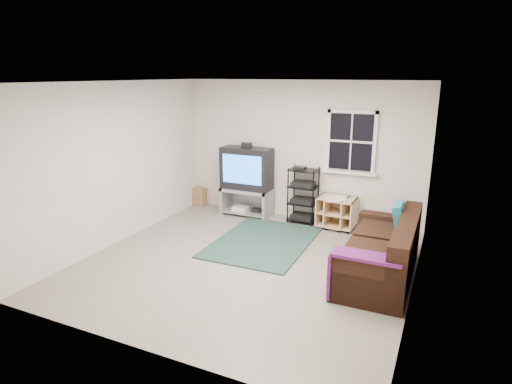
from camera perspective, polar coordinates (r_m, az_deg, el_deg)
The scene contains 8 objects.
room at distance 7.77m, azimuth 12.54°, elevation 6.04°, with size 4.60×4.62×4.60m.
tv_unit at distance 8.30m, azimuth -1.23°, elevation 2.18°, with size 0.98×0.49×1.44m.
av_rack at distance 8.02m, azimuth 6.29°, elevation -0.86°, with size 0.52×0.38×1.05m.
side_table_left at distance 7.89m, azimuth 10.27°, elevation -2.43°, with size 0.53×0.53×0.58m.
side_table_right at distance 7.84m, azimuth 11.25°, elevation -2.46°, with size 0.52×0.54×0.58m.
sofa at distance 6.14m, azimuth 16.46°, elevation -7.97°, with size 0.90×2.02×0.92m.
shag_rug at distance 7.14m, azimuth 0.91°, elevation -6.64°, with size 1.48×2.04×0.02m, color #302215.
paper_bag at distance 9.13m, azimuth -7.55°, elevation -0.62°, with size 0.27×0.17×0.38m, color #8E5F40.
Camera 1 is at (2.55, -5.23, 2.71)m, focal length 30.00 mm.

